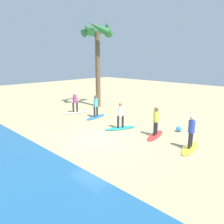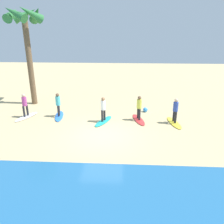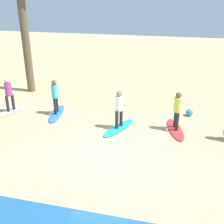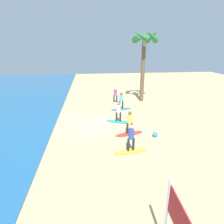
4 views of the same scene
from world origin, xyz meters
name	(u,v)px [view 3 (image 3 of 4)]	position (x,y,z in m)	size (l,w,h in m)	color
ground_plane	(110,154)	(0.00, 0.00, 0.00)	(60.00, 60.00, 0.00)	tan
surfboard_red	(175,129)	(-2.27, -2.53, 0.04)	(2.10, 0.56, 0.09)	red
surfer_red	(177,108)	(-2.27, -2.53, 1.04)	(0.32, 0.45, 1.64)	#232328
surfboard_teal	(119,128)	(0.12, -2.11, 0.04)	(2.10, 0.56, 0.09)	teal
surfer_teal	(119,107)	(0.12, -2.11, 1.04)	(0.32, 0.43, 1.64)	#232328
surfboard_blue	(57,113)	(3.38, -2.89, 0.04)	(2.10, 0.56, 0.09)	blue
surfer_blue	(55,94)	(3.38, -2.89, 1.04)	(0.32, 0.45, 1.64)	#232328
surfboard_white	(12,111)	(5.68, -2.64, 0.04)	(2.10, 0.56, 0.09)	white
surfer_white	(9,92)	(5.68, -2.64, 1.04)	(0.32, 0.44, 1.64)	#232328
beach_ball	(189,113)	(-2.87, -4.22, 0.17)	(0.35, 0.35, 0.35)	#338CE5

